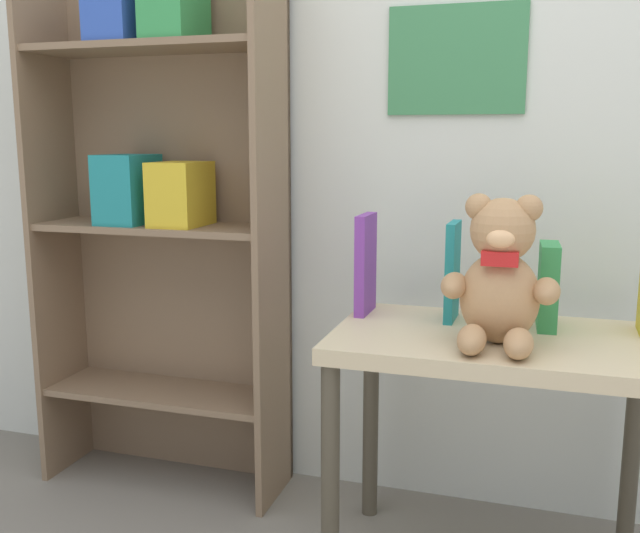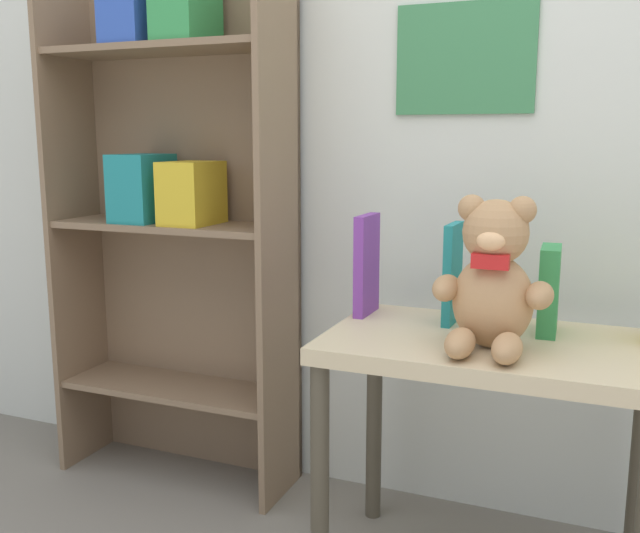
% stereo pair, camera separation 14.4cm
% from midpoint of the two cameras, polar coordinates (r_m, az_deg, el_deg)
% --- Properties ---
extents(wall_back, '(4.80, 0.07, 2.50)m').
position_cam_midpoint_polar(wall_back, '(1.90, 9.95, 18.22)').
color(wall_back, silver).
rests_on(wall_back, ground_plane).
extents(bookshelf_side, '(0.69, 0.24, 1.48)m').
position_cam_midpoint_polar(bookshelf_side, '(2.04, -14.48, 6.11)').
color(bookshelf_side, '#7F664C').
rests_on(bookshelf_side, ground_plane).
extents(display_table, '(0.69, 0.43, 0.57)m').
position_cam_midpoint_polar(display_table, '(1.59, 11.14, -8.44)').
color(display_table, beige).
rests_on(display_table, ground_plane).
extents(teddy_bear, '(0.23, 0.21, 0.31)m').
position_cam_midpoint_polar(teddy_bear, '(1.46, 11.51, -0.88)').
color(teddy_bear, tan).
rests_on(teddy_bear, display_table).
extents(book_standing_purple, '(0.03, 0.12, 0.24)m').
position_cam_midpoint_polar(book_standing_purple, '(1.70, 1.26, 0.18)').
color(book_standing_purple, purple).
rests_on(book_standing_purple, display_table).
extents(book_standing_teal, '(0.02, 0.11, 0.23)m').
position_cam_midpoint_polar(book_standing_teal, '(1.65, 8.18, -0.42)').
color(book_standing_teal, teal).
rests_on(book_standing_teal, display_table).
extents(book_standing_green, '(0.05, 0.12, 0.19)m').
position_cam_midpoint_polar(book_standing_green, '(1.63, 15.40, -1.54)').
color(book_standing_green, '#33934C').
rests_on(book_standing_green, display_table).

